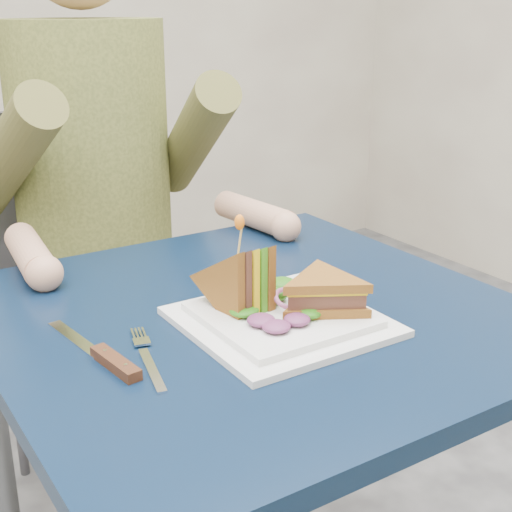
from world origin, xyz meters
TOP-DOWN VIEW (x-y plane):
  - table at (0.00, 0.00)m, footprint 0.75×0.75m
  - chair at (0.00, 0.73)m, footprint 0.42×0.40m
  - diner at (-0.00, 0.62)m, footprint 0.54×0.59m
  - plate at (0.01, -0.07)m, footprint 0.26×0.26m
  - sandwich_flat at (0.06, -0.09)m, footprint 0.19×0.19m
  - sandwich_upright at (-0.03, -0.02)m, footprint 0.09×0.14m
  - fork at (-0.20, -0.07)m, footprint 0.06×0.18m
  - knife at (-0.24, -0.04)m, footprint 0.05×0.22m
  - toothpick at (-0.03, -0.02)m, footprint 0.01×0.01m
  - toothpick_frill at (-0.03, -0.02)m, footprint 0.01×0.01m
  - lettuce_spill at (0.01, -0.06)m, footprint 0.15×0.13m
  - onion_ring at (0.02, -0.06)m, footprint 0.04×0.04m

SIDE VIEW (x-z plane):
  - chair at x=0.00m, z-range 0.08..1.01m
  - table at x=0.00m, z-range 0.29..1.02m
  - fork at x=-0.20m, z-range 0.73..0.74m
  - knife at x=-0.24m, z-range 0.73..0.74m
  - plate at x=0.01m, z-range 0.73..0.75m
  - lettuce_spill at x=0.01m, z-range 0.75..0.77m
  - onion_ring at x=0.02m, z-range 0.75..0.78m
  - sandwich_flat at x=0.06m, z-range 0.75..0.80m
  - sandwich_upright at x=-0.03m, z-range 0.71..0.86m
  - toothpick at x=-0.03m, z-range 0.82..0.88m
  - toothpick_frill at x=-0.03m, z-range 0.87..0.89m
  - diner at x=0.00m, z-range 0.54..1.29m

